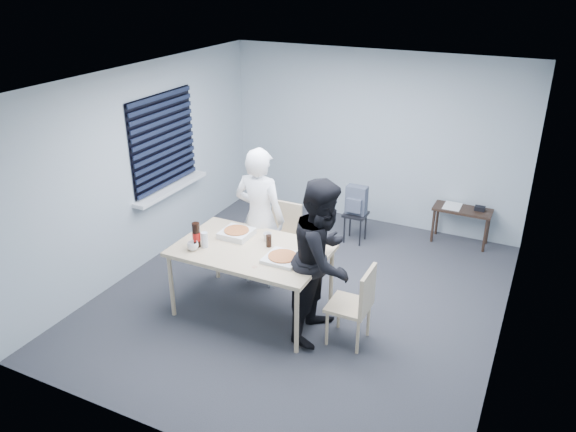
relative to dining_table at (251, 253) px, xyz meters
The scene contains 19 objects.
room 2.15m from the dining_table, 152.54° to the left, with size 5.00×5.00×5.00m.
dining_table is the anchor object (origin of this frame).
chair_far 1.12m from the dining_table, 97.55° to the left, with size 0.42×0.42×0.89m.
chair_right 1.29m from the dining_table, ahead, with size 0.42×0.42×0.89m.
person_white 0.67m from the dining_table, 110.17° to the left, with size 0.65×0.42×1.77m, color white.
person_black 0.87m from the dining_table, ahead, with size 0.86×0.47×1.77m, color black.
side_table 3.37m from the dining_table, 57.15° to the left, with size 0.80×0.36×0.53m.
stool 2.30m from the dining_table, 78.52° to the left, with size 0.32×0.32×0.44m.
backpack 2.25m from the dining_table, 78.45° to the left, with size 0.29×0.21×0.41m.
pizza_box_a 0.37m from the dining_table, 147.82° to the left, with size 0.34×0.34×0.08m.
pizza_box_b 0.45m from the dining_table, 11.03° to the right, with size 0.37×0.37×0.05m.
mug_a 0.65m from the dining_table, 150.50° to the right, with size 0.12×0.12×0.10m, color silver.
mug_b 0.28m from the dining_table, 74.18° to the left, with size 0.10×0.10×0.09m, color silver.
cola_glass 0.24m from the dining_table, 39.01° to the left, with size 0.06×0.06×0.14m, color black.
soda_bottle 0.64m from the dining_table, 158.40° to the right, with size 0.09×0.09×0.29m.
plastic_cups 0.54m from the dining_table, 157.82° to the right, with size 0.07×0.07×0.18m, color silver.
rubber_band 0.43m from the dining_table, 56.20° to the right, with size 0.05×0.05×0.00m, color red.
papers 3.30m from the dining_table, 59.56° to the left, with size 0.24×0.32×0.01m, color white.
black_box 3.52m from the dining_table, 54.50° to the left, with size 0.14×0.10×0.06m, color black.
Camera 1 is at (2.38, -5.30, 3.69)m, focal length 35.00 mm.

